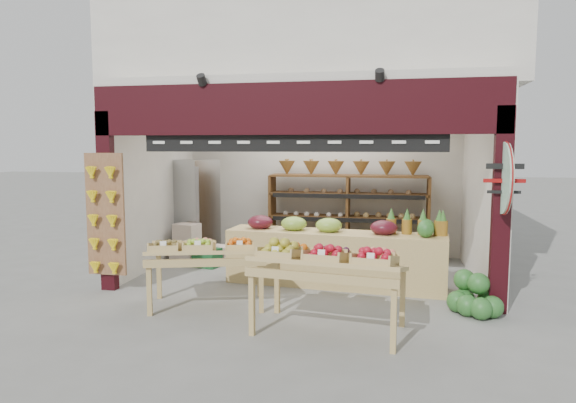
{
  "coord_description": "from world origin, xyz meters",
  "views": [
    {
      "loc": [
        1.37,
        -7.92,
        2.15
      ],
      "look_at": [
        -0.19,
        -0.2,
        1.3
      ],
      "focal_mm": 32.0,
      "sensor_mm": 36.0,
      "label": 1
    }
  ],
  "objects_px": {
    "mid_counter": "(334,256)",
    "display_table_left": "(200,250)",
    "cardboard_stack": "(197,249)",
    "watermelon_pile": "(474,298)",
    "display_table_right": "(329,259)",
    "refrigerator": "(194,208)",
    "back_shelving": "(348,197)"
  },
  "relations": [
    {
      "from": "mid_counter",
      "to": "display_table_left",
      "type": "bearing_deg",
      "value": -141.3
    },
    {
      "from": "cardboard_stack",
      "to": "watermelon_pile",
      "type": "bearing_deg",
      "value": -23.38
    },
    {
      "from": "cardboard_stack",
      "to": "display_table_right",
      "type": "height_order",
      "value": "display_table_right"
    },
    {
      "from": "cardboard_stack",
      "to": "display_table_left",
      "type": "distance_m",
      "value": 2.55
    },
    {
      "from": "display_table_left",
      "to": "refrigerator",
      "type": "bearing_deg",
      "value": 112.95
    },
    {
      "from": "refrigerator",
      "to": "watermelon_pile",
      "type": "relative_size",
      "value": 2.7
    },
    {
      "from": "back_shelving",
      "to": "display_table_left",
      "type": "bearing_deg",
      "value": -117.11
    },
    {
      "from": "display_table_left",
      "to": "mid_counter",
      "type": "bearing_deg",
      "value": 38.7
    },
    {
      "from": "back_shelving",
      "to": "mid_counter",
      "type": "bearing_deg",
      "value": -91.15
    },
    {
      "from": "back_shelving",
      "to": "refrigerator",
      "type": "bearing_deg",
      "value": -173.1
    },
    {
      "from": "watermelon_pile",
      "to": "mid_counter",
      "type": "bearing_deg",
      "value": 152.87
    },
    {
      "from": "display_table_right",
      "to": "display_table_left",
      "type": "bearing_deg",
      "value": 160.76
    },
    {
      "from": "refrigerator",
      "to": "display_table_left",
      "type": "bearing_deg",
      "value": -47.13
    },
    {
      "from": "refrigerator",
      "to": "display_table_left",
      "type": "height_order",
      "value": "refrigerator"
    },
    {
      "from": "refrigerator",
      "to": "cardboard_stack",
      "type": "xyz_separation_m",
      "value": [
        0.32,
        -0.67,
        -0.68
      ]
    },
    {
      "from": "display_table_right",
      "to": "mid_counter",
      "type": "bearing_deg",
      "value": 94.58
    },
    {
      "from": "refrigerator",
      "to": "watermelon_pile",
      "type": "xyz_separation_m",
      "value": [
        4.85,
        -2.63,
        -0.74
      ]
    },
    {
      "from": "display_table_right",
      "to": "watermelon_pile",
      "type": "bearing_deg",
      "value": 29.54
    },
    {
      "from": "mid_counter",
      "to": "display_table_left",
      "type": "distance_m",
      "value": 2.16
    },
    {
      "from": "back_shelving",
      "to": "display_table_right",
      "type": "distance_m",
      "value": 4.0
    },
    {
      "from": "mid_counter",
      "to": "refrigerator",
      "type": "bearing_deg",
      "value": 150.74
    },
    {
      "from": "refrigerator",
      "to": "cardboard_stack",
      "type": "height_order",
      "value": "refrigerator"
    },
    {
      "from": "back_shelving",
      "to": "watermelon_pile",
      "type": "bearing_deg",
      "value": -57.87
    },
    {
      "from": "cardboard_stack",
      "to": "mid_counter",
      "type": "xyz_separation_m",
      "value": [
        2.62,
        -0.98,
        0.19
      ]
    },
    {
      "from": "display_table_right",
      "to": "refrigerator",
      "type": "bearing_deg",
      "value": 130.5
    },
    {
      "from": "refrigerator",
      "to": "display_table_right",
      "type": "distance_m",
      "value": 4.76
    },
    {
      "from": "display_table_left",
      "to": "back_shelving",
      "type": "bearing_deg",
      "value": 62.89
    },
    {
      "from": "cardboard_stack",
      "to": "display_table_right",
      "type": "relative_size",
      "value": 0.6
    },
    {
      "from": "back_shelving",
      "to": "cardboard_stack",
      "type": "distance_m",
      "value": 2.99
    },
    {
      "from": "mid_counter",
      "to": "back_shelving",
      "type": "bearing_deg",
      "value": 88.85
    },
    {
      "from": "display_table_left",
      "to": "watermelon_pile",
      "type": "distance_m",
      "value": 3.65
    },
    {
      "from": "cardboard_stack",
      "to": "mid_counter",
      "type": "distance_m",
      "value": 2.8
    }
  ]
}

